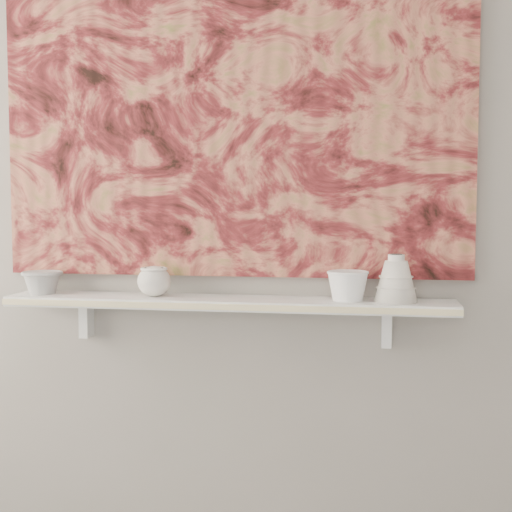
% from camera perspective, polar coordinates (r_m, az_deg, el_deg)
% --- Properties ---
extents(wall_back, '(3.60, 0.00, 3.60)m').
position_cam_1_polar(wall_back, '(2.29, -1.88, 7.41)').
color(wall_back, gray).
rests_on(wall_back, floor).
extents(shelf, '(1.40, 0.18, 0.03)m').
position_cam_1_polar(shelf, '(2.22, -2.34, -3.75)').
color(shelf, silver).
rests_on(shelf, wall_back).
extents(shelf_stripe, '(1.40, 0.01, 0.02)m').
position_cam_1_polar(shelf_stripe, '(2.13, -2.85, -4.10)').
color(shelf_stripe, beige).
rests_on(shelf_stripe, shelf).
extents(bracket_left, '(0.03, 0.06, 0.12)m').
position_cam_1_polar(bracket_left, '(2.44, -13.41, -4.92)').
color(bracket_left, silver).
rests_on(bracket_left, wall_back).
extents(bracket_right, '(0.03, 0.06, 0.12)m').
position_cam_1_polar(bracket_right, '(2.25, 10.40, -5.65)').
color(bracket_right, silver).
rests_on(bracket_right, wall_back).
extents(painting, '(1.50, 0.02, 1.10)m').
position_cam_1_polar(painting, '(2.30, -1.97, 12.17)').
color(painting, maroon).
rests_on(painting, wall_back).
extents(house_motif, '(0.09, 0.00, 0.08)m').
position_cam_1_polar(house_motif, '(2.22, 9.50, 4.41)').
color(house_motif, black).
rests_on(house_motif, painting).
extents(bowl_grey, '(0.16, 0.16, 0.08)m').
position_cam_1_polar(bowl_grey, '(2.41, -16.73, -2.01)').
color(bowl_grey, '#989896').
rests_on(bowl_grey, shelf).
extents(cup_cream, '(0.11, 0.11, 0.10)m').
position_cam_1_polar(cup_cream, '(2.27, -8.16, -2.01)').
color(cup_cream, silver).
rests_on(cup_cream, shelf).
extents(bell_vessel, '(0.15, 0.15, 0.14)m').
position_cam_1_polar(bell_vessel, '(2.16, 11.13, -1.74)').
color(bell_vessel, silver).
rests_on(bell_vessel, shelf).
extents(bowl_white, '(0.16, 0.16, 0.09)m').
position_cam_1_polar(bowl_white, '(2.16, 7.35, -2.36)').
color(bowl_white, white).
rests_on(bowl_white, shelf).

